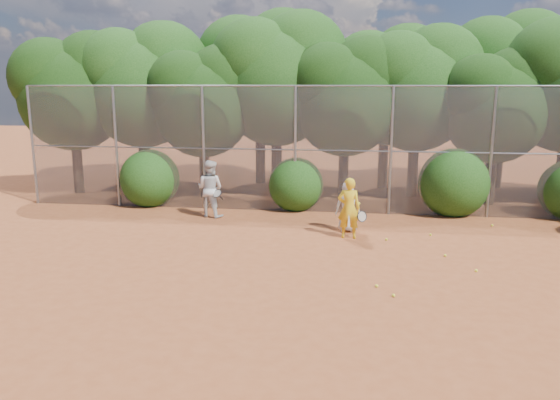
# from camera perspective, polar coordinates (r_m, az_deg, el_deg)

# --- Properties ---
(ground) EXTENTS (80.00, 80.00, 0.00)m
(ground) POSITION_cam_1_polar(r_m,az_deg,el_deg) (11.94, 3.14, -7.78)
(ground) COLOR brown
(ground) RESTS_ON ground
(fence_back) EXTENTS (20.05, 0.09, 4.03)m
(fence_back) POSITION_cam_1_polar(r_m,az_deg,el_deg) (17.35, 4.49, 5.37)
(fence_back) COLOR gray
(fence_back) RESTS_ON ground
(tree_0) EXTENTS (4.38, 3.81, 6.00)m
(tree_0) POSITION_cam_1_polar(r_m,az_deg,el_deg) (21.85, -20.76, 10.93)
(tree_0) COLOR black
(tree_0) RESTS_ON ground
(tree_1) EXTENTS (4.64, 4.03, 6.35)m
(tree_1) POSITION_cam_1_polar(r_m,az_deg,el_deg) (21.25, -14.08, 11.96)
(tree_1) COLOR black
(tree_1) RESTS_ON ground
(tree_2) EXTENTS (3.99, 3.47, 5.47)m
(tree_2) POSITION_cam_1_polar(r_m,az_deg,el_deg) (19.79, -7.93, 10.54)
(tree_2) COLOR black
(tree_2) RESTS_ON ground
(tree_3) EXTENTS (4.89, 4.26, 6.70)m
(tree_3) POSITION_cam_1_polar(r_m,az_deg,el_deg) (20.26, -0.17, 12.98)
(tree_3) COLOR black
(tree_3) RESTS_ON ground
(tree_4) EXTENTS (4.19, 3.64, 5.73)m
(tree_4) POSITION_cam_1_polar(r_m,az_deg,el_deg) (19.45, 7.00, 11.06)
(tree_4) COLOR black
(tree_4) RESTS_ON ground
(tree_5) EXTENTS (4.51, 3.92, 6.17)m
(tree_5) POSITION_cam_1_polar(r_m,az_deg,el_deg) (20.36, 14.27, 11.64)
(tree_5) COLOR black
(tree_5) RESTS_ON ground
(tree_6) EXTENTS (3.86, 3.36, 5.29)m
(tree_6) POSITION_cam_1_polar(r_m,az_deg,el_deg) (19.80, 21.78, 9.49)
(tree_6) COLOR black
(tree_6) RESTS_ON ground
(tree_9) EXTENTS (4.83, 4.20, 6.62)m
(tree_9) POSITION_cam_1_polar(r_m,az_deg,el_deg) (23.76, -14.29, 12.33)
(tree_9) COLOR black
(tree_9) RESTS_ON ground
(tree_10) EXTENTS (5.15, 4.48, 7.06)m
(tree_10) POSITION_cam_1_polar(r_m,az_deg,el_deg) (22.59, -1.94, 13.45)
(tree_10) COLOR black
(tree_10) RESTS_ON ground
(tree_11) EXTENTS (4.64, 4.03, 6.35)m
(tree_11) POSITION_cam_1_polar(r_m,az_deg,el_deg) (21.88, 11.18, 12.08)
(tree_11) COLOR black
(tree_11) RESTS_ON ground
(tree_12) EXTENTS (5.02, 4.37, 6.88)m
(tree_12) POSITION_cam_1_polar(r_m,az_deg,el_deg) (23.16, 22.58, 12.25)
(tree_12) COLOR black
(tree_12) RESTS_ON ground
(bush_0) EXTENTS (2.00, 2.00, 2.00)m
(bush_0) POSITION_cam_1_polar(r_m,az_deg,el_deg) (19.06, -13.46, 2.47)
(bush_0) COLOR #183F0F
(bush_0) RESTS_ON ground
(bush_1) EXTENTS (1.80, 1.80, 1.80)m
(bush_1) POSITION_cam_1_polar(r_m,az_deg,el_deg) (17.89, 1.67, 1.87)
(bush_1) COLOR #183F0F
(bush_1) RESTS_ON ground
(bush_2) EXTENTS (2.20, 2.20, 2.20)m
(bush_2) POSITION_cam_1_polar(r_m,az_deg,el_deg) (18.02, 17.70, 2.02)
(bush_2) COLOR #183F0F
(bush_2) RESTS_ON ground
(player_yellow) EXTENTS (0.80, 0.52, 1.64)m
(player_yellow) POSITION_cam_1_polar(r_m,az_deg,el_deg) (14.60, 7.22, -0.85)
(player_yellow) COLOR yellow
(player_yellow) RESTS_ON ground
(player_teen) EXTENTS (0.73, 0.51, 1.45)m
(player_teen) POSITION_cam_1_polar(r_m,az_deg,el_deg) (15.27, 7.13, -0.65)
(player_teen) COLOR silver
(player_teen) RESTS_ON ground
(player_white) EXTENTS (1.01, 0.90, 1.77)m
(player_white) POSITION_cam_1_polar(r_m,az_deg,el_deg) (16.99, -7.32, 1.18)
(player_white) COLOR silver
(player_white) RESTS_ON ground
(ball_0) EXTENTS (0.07, 0.07, 0.07)m
(ball_0) POSITION_cam_1_polar(r_m,az_deg,el_deg) (12.81, 19.81, -6.96)
(ball_0) COLOR yellow
(ball_0) RESTS_ON ground
(ball_1) EXTENTS (0.07, 0.07, 0.07)m
(ball_1) POSITION_cam_1_polar(r_m,az_deg,el_deg) (14.68, 11.06, -4.07)
(ball_1) COLOR yellow
(ball_1) RESTS_ON ground
(ball_2) EXTENTS (0.07, 0.07, 0.07)m
(ball_2) POSITION_cam_1_polar(r_m,az_deg,el_deg) (10.94, 11.78, -9.73)
(ball_2) COLOR yellow
(ball_2) RESTS_ON ground
(ball_3) EXTENTS (0.07, 0.07, 0.07)m
(ball_3) POSITION_cam_1_polar(r_m,az_deg,el_deg) (13.68, 16.88, -5.56)
(ball_3) COLOR yellow
(ball_3) RESTS_ON ground
(ball_4) EXTENTS (0.07, 0.07, 0.07)m
(ball_4) POSITION_cam_1_polar(r_m,az_deg,el_deg) (11.35, 10.06, -8.84)
(ball_4) COLOR yellow
(ball_4) RESTS_ON ground
(ball_5) EXTENTS (0.07, 0.07, 0.07)m
(ball_5) POSITION_cam_1_polar(r_m,az_deg,el_deg) (16.99, 21.29, -2.48)
(ball_5) COLOR yellow
(ball_5) RESTS_ON ground
(ball_6) EXTENTS (0.07, 0.07, 0.07)m
(ball_6) POSITION_cam_1_polar(r_m,az_deg,el_deg) (15.41, 15.46, -3.52)
(ball_6) COLOR yellow
(ball_6) RESTS_ON ground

